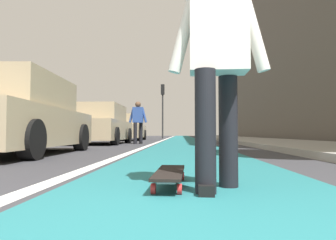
{
  "coord_description": "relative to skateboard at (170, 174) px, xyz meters",
  "views": [
    {
      "loc": [
        -0.7,
        0.12,
        0.39
      ],
      "look_at": [
        10.96,
        0.63,
        0.91
      ],
      "focal_mm": 32.33,
      "sensor_mm": 36.0,
      "label": 1
    }
  ],
  "objects": [
    {
      "name": "sidewalk_curb",
      "position": [
        16.43,
        -3.71,
        -0.03
      ],
      "size": [
        52.0,
        3.2,
        0.12
      ],
      "primitive_type": "cube",
      "color": "#9E9B93",
      "rests_on": "ground"
    },
    {
      "name": "lane_stripe_white",
      "position": [
        18.43,
        0.96,
        -0.09
      ],
      "size": [
        52.0,
        0.16,
        0.01
      ],
      "primitive_type": "cube",
      "color": "silver",
      "rests_on": "ground"
    },
    {
      "name": "parked_car_far",
      "position": [
        14.82,
        2.99,
        0.6
      ],
      "size": [
        4.27,
        1.96,
        1.46
      ],
      "color": "tan",
      "rests_on": "ground"
    },
    {
      "name": "skateboard",
      "position": [
        0.0,
        0.0,
        0.0
      ],
      "size": [
        0.85,
        0.23,
        0.11
      ],
      "color": "red",
      "rests_on": "ground"
    },
    {
      "name": "parked_car_near",
      "position": [
        3.28,
        2.99,
        0.6
      ],
      "size": [
        4.16,
        1.99,
        1.46
      ],
      "color": "tan",
      "rests_on": "ground"
    },
    {
      "name": "pedestrian_distant",
      "position": [
        9.18,
        1.56,
        0.83
      ],
      "size": [
        0.45,
        0.7,
        1.61
      ],
      "color": "black",
      "rests_on": "ground"
    },
    {
      "name": "bike_lane_paint",
      "position": [
        22.43,
        -0.21,
        -0.09
      ],
      "size": [
        56.0,
        2.04,
        0.0
      ],
      "primitive_type": "cube",
      "color": "#237075",
      "rests_on": "ground"
    },
    {
      "name": "skater_person",
      "position": [
        -0.15,
        -0.35,
        0.84
      ],
      "size": [
        0.46,
        0.72,
        1.64
      ],
      "color": "black",
      "rests_on": "ground"
    },
    {
      "name": "building_facade",
      "position": [
        20.43,
        -6.25,
        6.4
      ],
      "size": [
        40.0,
        1.2,
        12.98
      ],
      "primitive_type": "cube",
      "color": "#5B544A",
      "rests_on": "ground"
    },
    {
      "name": "ground_plane",
      "position": [
        8.43,
        -0.21,
        -0.09
      ],
      "size": [
        80.0,
        80.0,
        0.0
      ],
      "primitive_type": "plane",
      "color": "#38383D"
    },
    {
      "name": "parked_car_mid",
      "position": [
        9.0,
        2.99,
        0.61
      ],
      "size": [
        4.22,
        1.98,
        1.47
      ],
      "color": "tan",
      "rests_on": "ground"
    },
    {
      "name": "traffic_light",
      "position": [
        21.4,
        1.36,
        2.85
      ],
      "size": [
        0.33,
        0.28,
        4.26
      ],
      "color": "#2D2D2D",
      "rests_on": "ground"
    }
  ]
}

